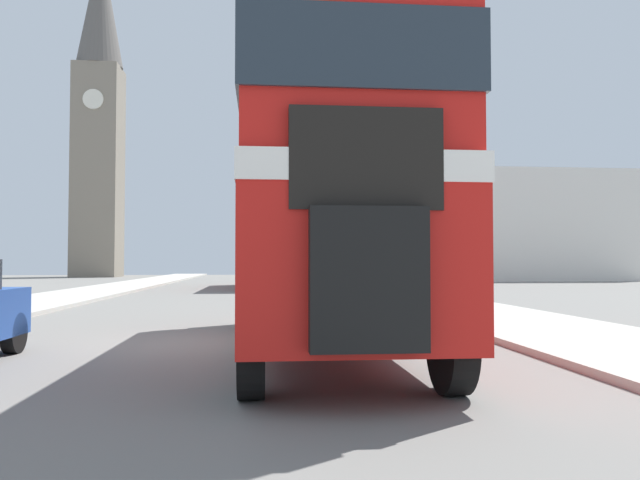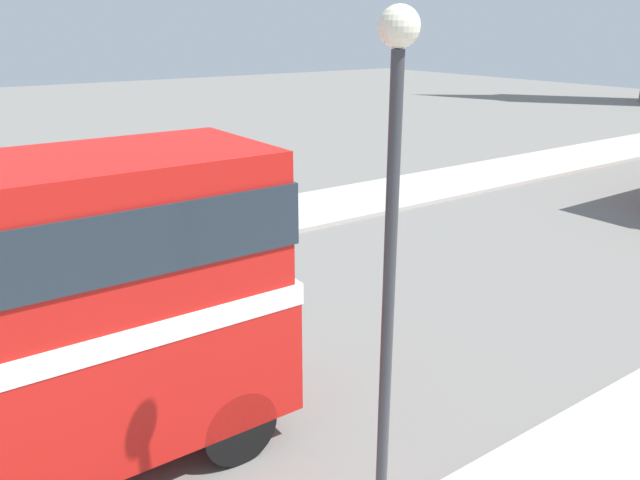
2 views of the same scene
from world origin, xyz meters
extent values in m
plane|color=slate|center=(0.00, 0.00, 0.00)|extent=(120.00, 120.00, 0.00)
cylinder|color=black|center=(0.80, 2.59, 0.55)|extent=(0.28, 1.11, 1.11)
cylinder|color=black|center=(2.95, 2.59, 0.55)|extent=(0.28, 1.11, 1.11)
cylinder|color=#38383D|center=(5.52, 2.99, 2.87)|extent=(0.12, 0.12, 5.50)
sphere|color=#EFEACC|center=(5.52, 2.99, 5.80)|extent=(0.36, 0.36, 0.36)
camera|label=1|loc=(0.88, -11.15, 1.43)|focal=35.00mm
camera|label=2|loc=(9.60, -0.69, 5.81)|focal=35.00mm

